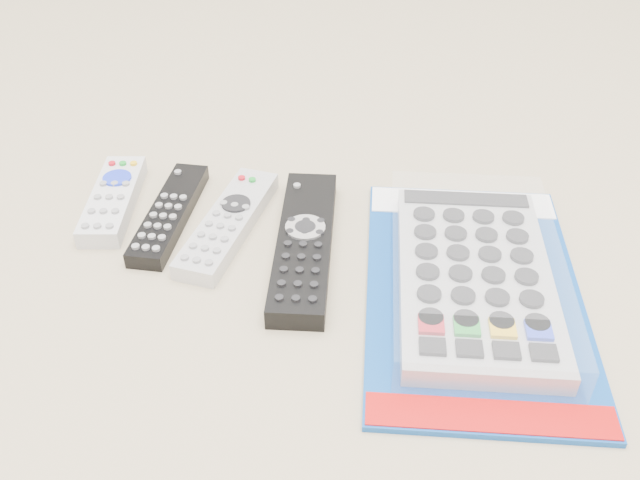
% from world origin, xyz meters
% --- Properties ---
extents(remote_small_grey, '(0.08, 0.17, 0.03)m').
position_xyz_m(remote_small_grey, '(-0.22, 0.02, 0.01)').
color(remote_small_grey, '#B9B9BC').
rests_on(remote_small_grey, ground).
extents(remote_slim_black, '(0.05, 0.19, 0.02)m').
position_xyz_m(remote_slim_black, '(-0.14, 0.01, 0.01)').
color(remote_slim_black, black).
rests_on(remote_slim_black, ground).
extents(remote_silver_dvd, '(0.07, 0.21, 0.02)m').
position_xyz_m(remote_silver_dvd, '(-0.07, 0.00, 0.01)').
color(remote_silver_dvd, '#B7B7BB').
rests_on(remote_silver_dvd, ground).
extents(remote_large_black, '(0.09, 0.26, 0.03)m').
position_xyz_m(remote_large_black, '(0.03, -0.02, 0.01)').
color(remote_large_black, black).
rests_on(remote_large_black, ground).
extents(jumbo_remote_packaged, '(0.26, 0.39, 0.05)m').
position_xyz_m(jumbo_remote_packaged, '(0.22, -0.05, 0.02)').
color(jumbo_remote_packaged, '#0D4293').
rests_on(jumbo_remote_packaged, ground).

